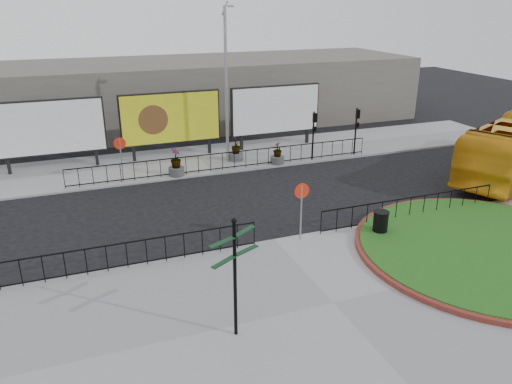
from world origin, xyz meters
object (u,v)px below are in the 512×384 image
billboard_mid (171,118)px  lamp_post (226,84)px  fingerpost_sign (235,266)px  planter_b (236,151)px  planter_a (176,164)px  planter_c (277,155)px  litter_bin (380,223)px

billboard_mid → lamp_post: lamp_post is taller
fingerpost_sign → planter_b: size_ratio=2.55×
billboard_mid → planter_a: (-0.55, -3.57, -1.84)m
planter_a → planter_c: bearing=0.0°
planter_b → billboard_mid: bearing=149.1°
fingerpost_sign → planter_b: (5.50, 16.28, -1.69)m
planter_a → billboard_mid: bearing=81.2°
planter_a → planter_c: size_ratio=1.15×
billboard_mid → fingerpost_sign: 18.48m
litter_bin → planter_c: bearing=90.8°
billboard_mid → planter_c: (5.64, -3.57, -1.97)m
billboard_mid → lamp_post: 4.23m
planter_c → planter_a: bearing=180.0°
planter_b → planter_c: (2.14, -1.47, -0.08)m
fingerpost_sign → planter_a: size_ratio=2.43×
lamp_post → litter_bin: size_ratio=8.45×
fingerpost_sign → planter_a: fingerpost_sign is taller
lamp_post → planter_b: 4.15m
litter_bin → planter_a: 12.40m
planter_b → planter_c: size_ratio=1.10×
billboard_mid → planter_b: billboard_mid is taller
litter_bin → planter_c: planter_c is taller
lamp_post → fingerpost_sign: lamp_post is taller
billboard_mid → litter_bin: bearing=-67.9°
fingerpost_sign → litter_bin: fingerpost_sign is taller
lamp_post → planter_b: lamp_post is taller
litter_bin → planter_b: bearing=100.7°
litter_bin → planter_c: size_ratio=0.81×
planter_a → litter_bin: bearing=-59.3°
lamp_post → planter_c: (2.64, -1.60, -4.20)m
fingerpost_sign → planter_c: size_ratio=2.80×
lamp_post → fingerpost_sign: (-5.01, -16.40, -2.43)m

